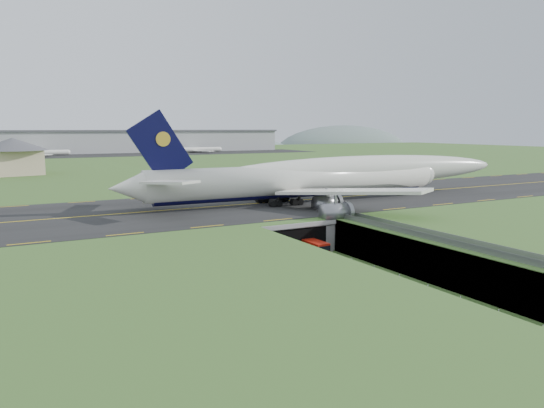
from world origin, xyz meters
TOP-DOWN VIEW (x-y plane):
  - ground at (0.00, 0.00)m, footprint 900.00×900.00m
  - airfield_deck at (0.00, 0.00)m, footprint 800.00×800.00m
  - trench_road at (0.00, -7.50)m, footprint 12.00×75.00m
  - taxiway at (0.00, 33.00)m, footprint 800.00×44.00m
  - tunnel_portal at (0.00, 16.71)m, footprint 17.00×22.30m
  - guideway at (11.00, -19.11)m, footprint 3.00×53.00m
  - jumbo_jet at (20.90, 29.38)m, footprint 101.61×64.06m
  - shuttle_tram at (1.90, 6.08)m, footprint 2.79×7.03m
  - service_building at (-39.64, 141.07)m, footprint 29.15×29.15m
  - cargo_terminal at (-0.15, 299.41)m, footprint 320.00×67.00m
  - distant_hills at (64.38, 430.00)m, footprint 700.00×91.00m

SIDE VIEW (x-z plane):
  - distant_hills at x=64.38m, z-range -34.00..26.00m
  - ground at x=0.00m, z-range 0.00..0.00m
  - trench_road at x=0.00m, z-range 0.00..0.20m
  - shuttle_tram at x=1.90m, z-range 0.15..3.02m
  - airfield_deck at x=0.00m, z-range 0.00..6.00m
  - tunnel_portal at x=0.00m, z-range 0.33..6.33m
  - guideway at x=11.00m, z-range 1.80..8.85m
  - taxiway at x=0.00m, z-range 6.00..6.18m
  - jumbo_jet at x=20.90m, z-range 1.12..22.32m
  - cargo_terminal at x=-0.15m, z-range 6.16..21.76m
  - service_building at x=-39.64m, z-range 7.25..20.73m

